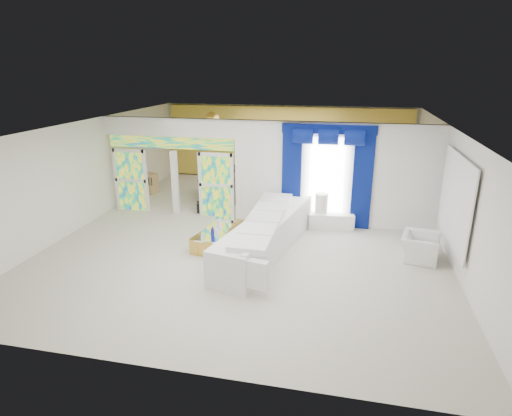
% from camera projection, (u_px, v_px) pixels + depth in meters
% --- Properties ---
extents(floor, '(12.00, 12.00, 0.00)m').
position_uv_depth(floor, '(255.00, 231.00, 12.11)').
color(floor, '#B7AF9E').
rests_on(floor, ground).
extents(dividing_wall, '(5.70, 0.18, 3.00)m').
position_uv_depth(dividing_wall, '(336.00, 175.00, 12.13)').
color(dividing_wall, white).
rests_on(dividing_wall, ground).
extents(dividing_header, '(4.30, 0.18, 0.55)m').
position_uv_depth(dividing_header, '(169.00, 127.00, 12.75)').
color(dividing_header, white).
rests_on(dividing_header, dividing_wall).
extents(stained_panel_left, '(0.95, 0.04, 2.00)m').
position_uv_depth(stained_panel_left, '(131.00, 180.00, 13.59)').
color(stained_panel_left, '#994C3F').
rests_on(stained_panel_left, ground).
extents(stained_panel_right, '(0.95, 0.04, 2.00)m').
position_uv_depth(stained_panel_right, '(216.00, 185.00, 13.01)').
color(stained_panel_right, '#994C3F').
rests_on(stained_panel_right, ground).
extents(stained_transom, '(4.00, 0.05, 0.35)m').
position_uv_depth(stained_transom, '(170.00, 143.00, 12.90)').
color(stained_transom, '#994C3F').
rests_on(stained_transom, dividing_header).
extents(window_pane, '(1.00, 0.02, 2.30)m').
position_uv_depth(window_pane, '(326.00, 177.00, 12.10)').
color(window_pane, white).
rests_on(window_pane, dividing_wall).
extents(blue_drape_left, '(0.55, 0.10, 2.80)m').
position_uv_depth(blue_drape_left, '(291.00, 177.00, 12.29)').
color(blue_drape_left, '#030D4A').
rests_on(blue_drape_left, ground).
extents(blue_drape_right, '(0.55, 0.10, 2.80)m').
position_uv_depth(blue_drape_right, '(362.00, 181.00, 11.89)').
color(blue_drape_right, '#030D4A').
rests_on(blue_drape_right, ground).
extents(blue_pelmet, '(2.60, 0.12, 0.25)m').
position_uv_depth(blue_pelmet, '(329.00, 129.00, 11.64)').
color(blue_pelmet, '#030D4A').
rests_on(blue_pelmet, dividing_wall).
extents(wall_mirror, '(0.04, 2.70, 1.90)m').
position_uv_depth(wall_mirror, '(456.00, 200.00, 9.70)').
color(wall_mirror, white).
rests_on(wall_mirror, ground).
extents(gold_curtains, '(9.70, 0.12, 2.90)m').
position_uv_depth(gold_curtains, '(286.00, 144.00, 17.11)').
color(gold_curtains, gold).
rests_on(gold_curtains, ground).
extents(white_sofa, '(1.83, 4.57, 0.85)m').
position_uv_depth(white_sofa, '(266.00, 237.00, 10.59)').
color(white_sofa, silver).
rests_on(white_sofa, ground).
extents(coffee_table, '(0.97, 1.92, 0.41)m').
position_uv_depth(coffee_table, '(218.00, 236.00, 11.21)').
color(coffee_table, gold).
rests_on(coffee_table, ground).
extents(console_table, '(1.34, 0.57, 0.43)m').
position_uv_depth(console_table, '(331.00, 221.00, 12.28)').
color(console_table, white).
rests_on(console_table, ground).
extents(table_lamp, '(0.36, 0.36, 0.58)m').
position_uv_depth(table_lamp, '(321.00, 203.00, 12.18)').
color(table_lamp, silver).
rests_on(table_lamp, console_table).
extents(armchair, '(1.03, 1.12, 0.63)m').
position_uv_depth(armchair, '(420.00, 247.00, 10.25)').
color(armchair, silver).
rests_on(armchair, ground).
extents(grand_piano, '(1.97, 2.27, 0.97)m').
position_uv_depth(grand_piano, '(226.00, 184.00, 15.08)').
color(grand_piano, black).
rests_on(grand_piano, ground).
extents(piano_bench, '(1.02, 0.64, 0.32)m').
position_uv_depth(piano_bench, '(212.00, 207.00, 13.70)').
color(piano_bench, black).
rests_on(piano_bench, ground).
extents(tv_console, '(0.60, 0.56, 0.74)m').
position_uv_depth(tv_console, '(149.00, 184.00, 15.59)').
color(tv_console, '#AB7A55').
rests_on(tv_console, ground).
extents(chandelier, '(0.60, 0.60, 0.60)m').
position_uv_depth(chandelier, '(212.00, 121.00, 14.89)').
color(chandelier, gold).
rests_on(chandelier, ceiling).
extents(decanters, '(0.17, 0.88, 0.20)m').
position_uv_depth(decanters, '(216.00, 229.00, 10.92)').
color(decanters, silver).
rests_on(decanters, coffee_table).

